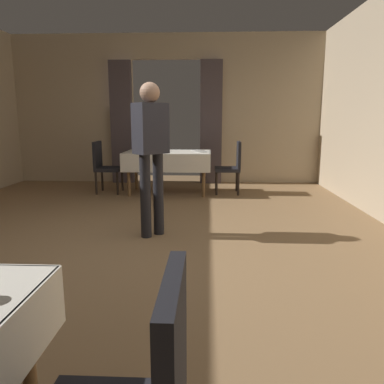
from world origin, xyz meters
name	(u,v)px	position (x,y,z in m)	size (l,w,h in m)	color
ground	(123,249)	(0.00, 0.00, 0.00)	(10.08, 10.08, 0.00)	olive
wall_back	(167,109)	(0.00, 4.18, 1.51)	(6.40, 0.27, 3.00)	tan
dining_table_mid	(168,157)	(0.15, 2.97, 0.65)	(1.53, 0.91, 0.75)	brown
chair_mid_left	(104,165)	(-1.00, 2.93, 0.52)	(0.44, 0.44, 0.93)	black
chair_mid_right	(232,165)	(1.29, 2.99, 0.52)	(0.44, 0.44, 0.93)	black
flower_vase_mid	(159,146)	(-0.04, 3.10, 0.85)	(0.07, 0.07, 0.18)	silver
glass_mid_b	(136,150)	(-0.40, 2.84, 0.79)	(0.08, 0.08, 0.09)	silver
plate_mid_c	(197,150)	(0.67, 3.18, 0.76)	(0.24, 0.24, 0.01)	white
plate_mid_d	(201,152)	(0.74, 2.91, 0.76)	(0.22, 0.22, 0.01)	white
person_waiter_by_doorway	(151,147)	(0.24, 0.49, 1.02)	(0.41, 0.41, 1.72)	black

